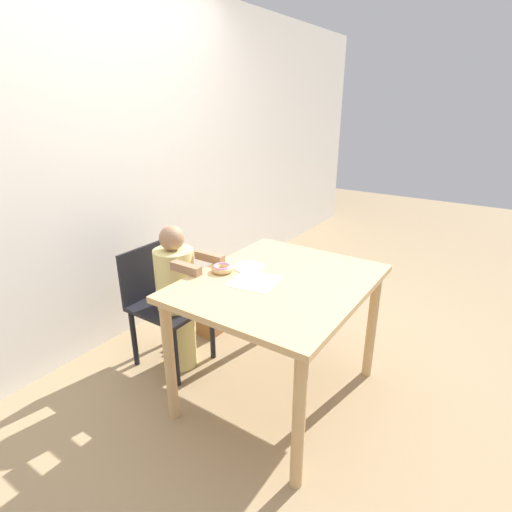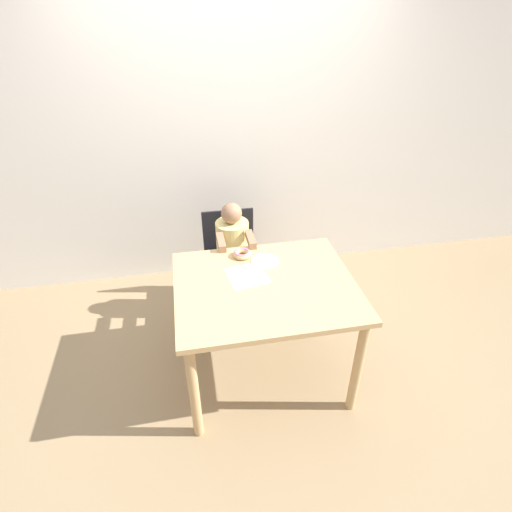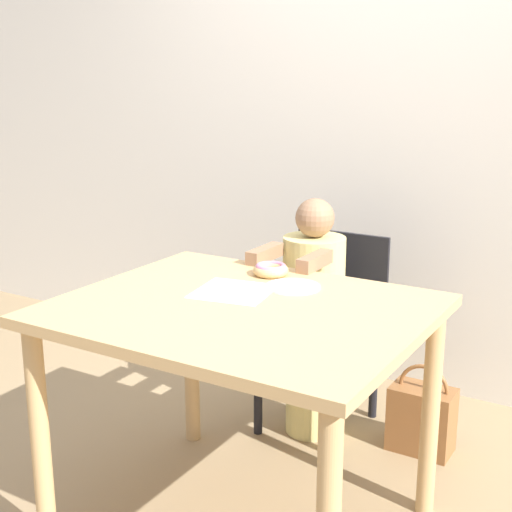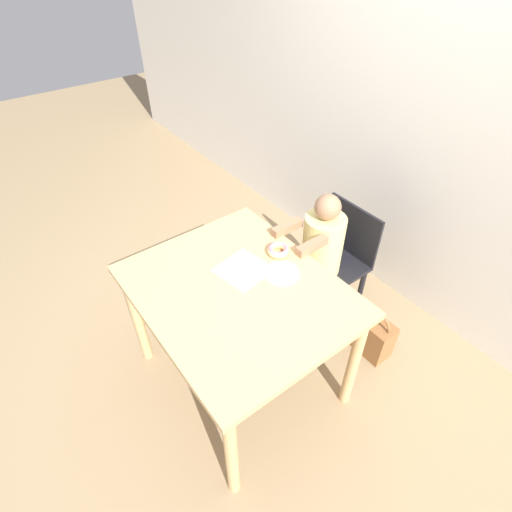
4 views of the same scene
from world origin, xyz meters
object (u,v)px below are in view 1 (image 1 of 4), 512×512
at_px(chair, 164,303).
at_px(child_figure, 177,300).
at_px(handbag, 213,315).
at_px(donut, 222,268).

height_order(chair, child_figure, child_figure).
height_order(chair, handbag, chair).
distance_m(donut, handbag, 0.90).
relative_size(chair, child_figure, 0.81).
bearing_deg(handbag, donut, -133.61).
relative_size(donut, handbag, 0.34).
xyz_separation_m(chair, handbag, (0.45, -0.04, -0.29)).
distance_m(chair, handbag, 0.54).
xyz_separation_m(chair, child_figure, (-0.00, -0.12, 0.06)).
xyz_separation_m(chair, donut, (0.02, -0.49, 0.36)).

